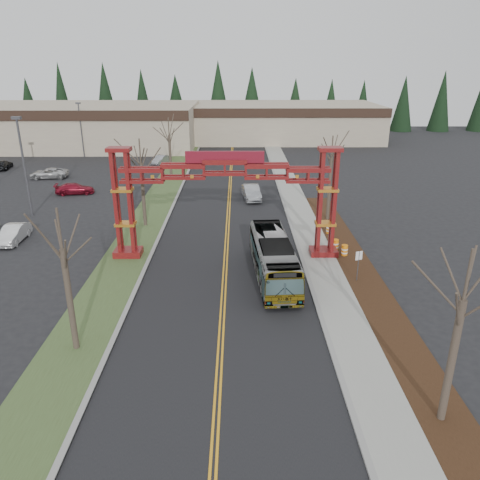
{
  "coord_description": "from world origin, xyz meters",
  "views": [
    {
      "loc": [
        0.98,
        -17.41,
        14.94
      ],
      "look_at": [
        1.13,
        12.56,
        3.47
      ],
      "focal_mm": 35.0,
      "sensor_mm": 36.0,
      "label": 1
    }
  ],
  "objects_px": {
    "bare_tree_right_near": "(463,301)",
    "street_sign": "(359,260)",
    "bare_tree_median_mid": "(141,163)",
    "barrel_south": "(344,251)",
    "parked_car_far_b": "(49,173)",
    "parked_car_mid_a": "(75,189)",
    "bare_tree_median_near": "(62,250)",
    "parked_car_far_c": "(3,165)",
    "light_pole_near": "(23,160)",
    "transit_bus": "(273,258)",
    "silver_sedan": "(251,192)",
    "gateway_arch": "(225,185)",
    "retail_building_west": "(72,125)",
    "parked_car_near_b": "(13,234)",
    "barrel_north": "(329,229)",
    "parked_car_far_a": "(161,160)",
    "bare_tree_right_far": "(331,158)",
    "light_pole_far": "(81,126)",
    "barrel_mid": "(335,245)",
    "retail_building_east": "(282,122)",
    "bare_tree_median_far": "(169,136)"
  },
  "relations": [
    {
      "from": "parked_car_mid_a",
      "to": "parked_car_far_c",
      "type": "relative_size",
      "value": 1.0
    },
    {
      "from": "bare_tree_median_far",
      "to": "barrel_mid",
      "type": "height_order",
      "value": "bare_tree_median_far"
    },
    {
      "from": "bare_tree_median_mid",
      "to": "barrel_mid",
      "type": "relative_size",
      "value": 8.45
    },
    {
      "from": "bare_tree_right_far",
      "to": "light_pole_far",
      "type": "distance_m",
      "value": 48.36
    },
    {
      "from": "retail_building_west",
      "to": "transit_bus",
      "type": "xyz_separation_m",
      "value": [
        33.59,
        -57.96,
        -2.26
      ]
    },
    {
      "from": "retail_building_west",
      "to": "parked_car_mid_a",
      "type": "distance_m",
      "value": 36.62
    },
    {
      "from": "bare_tree_right_near",
      "to": "barrel_north",
      "type": "xyz_separation_m",
      "value": [
        -0.58,
        23.97,
        -5.44
      ]
    },
    {
      "from": "transit_bus",
      "to": "barrel_north",
      "type": "xyz_separation_m",
      "value": [
        5.83,
        9.09,
        -0.98
      ]
    },
    {
      "from": "bare_tree_median_near",
      "to": "street_sign",
      "type": "xyz_separation_m",
      "value": [
        17.6,
        8.37,
        -4.21
      ]
    },
    {
      "from": "gateway_arch",
      "to": "silver_sedan",
      "type": "relative_size",
      "value": 3.65
    },
    {
      "from": "parked_car_far_b",
      "to": "barrel_north",
      "type": "height_order",
      "value": "parked_car_far_b"
    },
    {
      "from": "bare_tree_right_near",
      "to": "street_sign",
      "type": "xyz_separation_m",
      "value": [
        -0.4,
        14.01,
        -4.26
      ]
    },
    {
      "from": "parked_car_mid_a",
      "to": "street_sign",
      "type": "height_order",
      "value": "street_sign"
    },
    {
      "from": "parked_car_far_c",
      "to": "barrel_south",
      "type": "xyz_separation_m",
      "value": [
        43.45,
        -33.4,
        -0.16
      ]
    },
    {
      "from": "bare_tree_median_near",
      "to": "bare_tree_median_mid",
      "type": "bearing_deg",
      "value": 90.0
    },
    {
      "from": "light_pole_far",
      "to": "parked_car_far_a",
      "type": "bearing_deg",
      "value": -23.46
    },
    {
      "from": "bare_tree_median_near",
      "to": "parked_car_far_c",
      "type": "bearing_deg",
      "value": 118.99
    },
    {
      "from": "transit_bus",
      "to": "silver_sedan",
      "type": "relative_size",
      "value": 2.16
    },
    {
      "from": "transit_bus",
      "to": "parked_car_mid_a",
      "type": "relative_size",
      "value": 2.4
    },
    {
      "from": "retail_building_west",
      "to": "parked_car_near_b",
      "type": "bearing_deg",
      "value": -77.54
    },
    {
      "from": "bare_tree_median_mid",
      "to": "barrel_south",
      "type": "xyz_separation_m",
      "value": [
        17.69,
        -7.76,
        -5.64
      ]
    },
    {
      "from": "parked_car_far_b",
      "to": "light_pole_near",
      "type": "relative_size",
      "value": 0.5
    },
    {
      "from": "retail_building_east",
      "to": "light_pole_far",
      "type": "bearing_deg",
      "value": -151.23
    },
    {
      "from": "light_pole_near",
      "to": "transit_bus",
      "type": "bearing_deg",
      "value": -31.84
    },
    {
      "from": "barrel_north",
      "to": "parked_car_far_b",
      "type": "bearing_deg",
      "value": 146.83
    },
    {
      "from": "parked_car_mid_a",
      "to": "parked_car_far_b",
      "type": "height_order",
      "value": "parked_car_far_b"
    },
    {
      "from": "retail_building_west",
      "to": "light_pole_near",
      "type": "bearing_deg",
      "value": -77.34
    },
    {
      "from": "bare_tree_median_far",
      "to": "transit_bus",
      "type": "bearing_deg",
      "value": -69.29
    },
    {
      "from": "barrel_mid",
      "to": "barrel_north",
      "type": "height_order",
      "value": "barrel_north"
    },
    {
      "from": "light_pole_near",
      "to": "barrel_south",
      "type": "height_order",
      "value": "light_pole_near"
    },
    {
      "from": "transit_bus",
      "to": "bare_tree_median_near",
      "type": "xyz_separation_m",
      "value": [
        -11.59,
        -9.24,
        4.41
      ]
    },
    {
      "from": "bare_tree_right_far",
      "to": "street_sign",
      "type": "height_order",
      "value": "bare_tree_right_far"
    },
    {
      "from": "gateway_arch",
      "to": "parked_car_mid_a",
      "type": "relative_size",
      "value": 4.05
    },
    {
      "from": "parked_car_far_b",
      "to": "bare_tree_median_mid",
      "type": "relative_size",
      "value": 0.59
    },
    {
      "from": "silver_sedan",
      "to": "parked_car_far_a",
      "type": "xyz_separation_m",
      "value": [
        -13.56,
        20.07,
        -0.16
      ]
    },
    {
      "from": "transit_bus",
      "to": "parked_car_mid_a",
      "type": "xyz_separation_m",
      "value": [
        -22.2,
        23.29,
        -0.85
      ]
    },
    {
      "from": "gateway_arch",
      "to": "parked_car_mid_a",
      "type": "distance_m",
      "value": 27.33
    },
    {
      "from": "silver_sedan",
      "to": "bare_tree_median_near",
      "type": "xyz_separation_m",
      "value": [
        -10.56,
        -30.08,
        5.09
      ]
    },
    {
      "from": "parked_car_far_a",
      "to": "parked_car_far_b",
      "type": "height_order",
      "value": "parked_car_far_b"
    },
    {
      "from": "parked_car_far_c",
      "to": "bare_tree_right_near",
      "type": "relative_size",
      "value": 0.55
    },
    {
      "from": "parked_car_far_c",
      "to": "barrel_mid",
      "type": "distance_m",
      "value": 53.66
    },
    {
      "from": "gateway_arch",
      "to": "transit_bus",
      "type": "height_order",
      "value": "gateway_arch"
    },
    {
      "from": "parked_car_far_b",
      "to": "bare_tree_median_far",
      "type": "distance_m",
      "value": 17.59
    },
    {
      "from": "parked_car_far_a",
      "to": "bare_tree_median_far",
      "type": "distance_m",
      "value": 11.89
    },
    {
      "from": "gateway_arch",
      "to": "bare_tree_median_mid",
      "type": "xyz_separation_m",
      "value": [
        -8.0,
        7.61,
        0.16
      ]
    },
    {
      "from": "parked_car_far_b",
      "to": "bare_tree_median_mid",
      "type": "height_order",
      "value": "bare_tree_median_mid"
    },
    {
      "from": "transit_bus",
      "to": "parked_car_far_b",
      "type": "height_order",
      "value": "transit_bus"
    },
    {
      "from": "parked_car_far_b",
      "to": "street_sign",
      "type": "xyz_separation_m",
      "value": [
        34.39,
        -32.32,
        1.01
      ]
    },
    {
      "from": "light_pole_near",
      "to": "parked_car_far_b",
      "type": "bearing_deg",
      "value": 105.09
    },
    {
      "from": "bare_tree_median_mid",
      "to": "bare_tree_right_far",
      "type": "distance_m",
      "value": 18.08
    }
  ]
}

